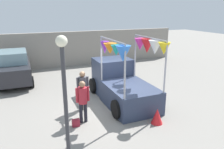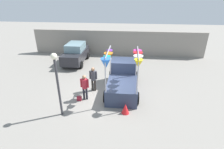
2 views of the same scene
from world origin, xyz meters
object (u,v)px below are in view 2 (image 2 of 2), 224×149
Objects in this scene: person_customer at (85,85)px; street_lamp at (57,76)px; vendor_truck at (123,77)px; person_vendor at (93,77)px; parked_car at (76,53)px; handbag at (79,98)px; folded_kite_bundle_crimson at (125,109)px.

street_lamp reaches higher than person_customer.
person_vendor is at bearing -169.21° from vendor_truck.
person_vendor is 3.30m from street_lamp.
handbag is at bearing -72.05° from parked_car.
person_vendor reaches higher than handbag.
person_customer is (2.43, -6.21, 0.06)m from parked_car.
person_vendor is 3.30m from folded_kite_bundle_crimson.
handbag is at bearing -116.68° from person_vendor.
vendor_truck reaches higher than handbag.
parked_car reaches higher than folded_kite_bundle_crimson.
person_customer is 5.96× the size of handbag.
handbag is at bearing -147.25° from vendor_truck.
handbag is 3.07m from folded_kite_bundle_crimson.
folded_kite_bundle_crimson is at bearing -84.11° from vendor_truck.
street_lamp reaches higher than handbag.
vendor_truck is 6.85× the size of folded_kite_bundle_crimson.
street_lamp is 4.07m from folded_kite_bundle_crimson.
vendor_truck is 3.23m from handbag.
vendor_truck is 2.46× the size of person_customer.
street_lamp is at bearing -119.44° from person_customer.
folded_kite_bundle_crimson is (2.25, -2.29, -0.74)m from person_vendor.
parked_car is 6.67m from person_customer.
parked_car is at bearing 111.34° from person_customer.
street_lamp is at bearing -172.41° from folded_kite_bundle_crimson.
street_lamp reaches higher than parked_car.
handbag is at bearing -150.26° from person_customer.
person_customer is at bearing 60.56° from street_lamp.
parked_car is at bearing 118.28° from person_vendor.
handbag is (2.08, -6.41, -0.80)m from parked_car.
folded_kite_bundle_crimson is at bearing -55.98° from parked_car.
person_vendor is 1.73m from handbag.
street_lamp is at bearing -114.17° from person_vendor.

